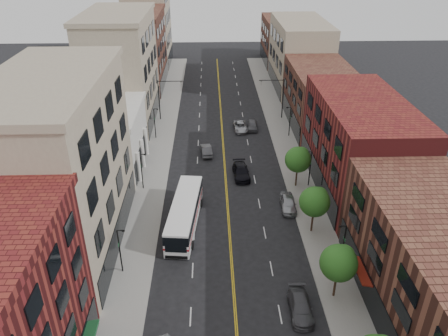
{
  "coord_description": "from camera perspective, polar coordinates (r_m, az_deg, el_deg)",
  "views": [
    {
      "loc": [
        -1.93,
        -25.75,
        30.2
      ],
      "look_at": [
        -0.42,
        20.29,
        5.0
      ],
      "focal_mm": 35.0,
      "sensor_mm": 36.0,
      "label": 1
    }
  ],
  "objects": [
    {
      "name": "bldg_r_far_b",
      "position": [
        96.51,
        9.8,
        14.37
      ],
      "size": [
        10.0,
        22.0,
        14.0
      ],
      "primitive_type": "cube",
      "color": "gray",
      "rests_on": "ground"
    },
    {
      "name": "car_parked_mid",
      "position": [
        41.34,
        9.95,
        -17.43
      ],
      "size": [
        2.06,
        4.82,
        1.38
      ],
      "primitive_type": "imported",
      "rotation": [
        0.0,
        0.0,
        -0.02
      ],
      "color": "#414145",
      "rests_on": "ground"
    },
    {
      "name": "bldg_l_far_a",
      "position": [
        78.2,
        -13.22,
        12.21
      ],
      "size": [
        10.0,
        20.0,
        18.0
      ],
      "primitive_type": "cube",
      "color": "gray",
      "rests_on": "ground"
    },
    {
      "name": "bldg_l_far_c",
      "position": [
        114.56,
        -9.91,
        18.13
      ],
      "size": [
        10.0,
        16.0,
        20.0
      ],
      "primitive_type": "cube",
      "color": "gray",
      "rests_on": "ground"
    },
    {
      "name": "bldg_r_far_a",
      "position": [
        77.45,
        12.53,
        9.01
      ],
      "size": [
        10.0,
        20.0,
        10.0
      ],
      "primitive_type": "cube",
      "color": "brown",
      "rests_on": "ground"
    },
    {
      "name": "tree_r_1",
      "position": [
        41.2,
        14.85,
        -11.75
      ],
      "size": [
        3.4,
        3.4,
        5.59
      ],
      "color": "black",
      "rests_on": "sidewalk_right"
    },
    {
      "name": "ground",
      "position": [
        39.74,
        1.68,
        -20.81
      ],
      "size": [
        220.0,
        220.0,
        0.0
      ],
      "primitive_type": "plane",
      "color": "black",
      "rests_on": "ground"
    },
    {
      "name": "signal_mast_right",
      "position": [
        79.0,
        7.21,
        9.58
      ],
      "size": [
        4.49,
        0.18,
        7.2
      ],
      "color": "black",
      "rests_on": "sidewalk_right"
    },
    {
      "name": "bldg_l_tanoffice",
      "position": [
        46.67,
        -20.48,
        -0.31
      ],
      "size": [
        10.0,
        22.0,
        18.0
      ],
      "primitive_type": "cube",
      "color": "gray",
      "rests_on": "ground"
    },
    {
      "name": "lamp_l_1",
      "position": [
        44.29,
        -13.43,
        -10.2
      ],
      "size": [
        0.81,
        0.55,
        5.05
      ],
      "color": "black",
      "rests_on": "sidewalk_left"
    },
    {
      "name": "signal_mast_left",
      "position": [
        78.5,
        -7.98,
        9.4
      ],
      "size": [
        4.49,
        0.18,
        7.2
      ],
      "color": "black",
      "rests_on": "sidewalk_left"
    },
    {
      "name": "car_lane_b",
      "position": [
        74.9,
        2.16,
        5.43
      ],
      "size": [
        2.4,
        4.88,
        1.33
      ],
      "primitive_type": "imported",
      "rotation": [
        0.0,
        0.0,
        0.04
      ],
      "color": "#A1A2A9",
      "rests_on": "ground"
    },
    {
      "name": "car_parked_far",
      "position": [
        54.17,
        8.38,
        -4.58
      ],
      "size": [
        1.98,
        4.58,
        1.54
      ],
      "primitive_type": "imported",
      "rotation": [
        0.0,
        0.0,
        -0.04
      ],
      "color": "#9D9FA5",
      "rests_on": "ground"
    },
    {
      "name": "bldg_r_near",
      "position": [
        40.7,
        27.17,
        -13.44
      ],
      "size": [
        10.0,
        26.0,
        10.0
      ],
      "primitive_type": "cube",
      "color": "brown",
      "rests_on": "ground"
    },
    {
      "name": "bldg_l_far_b",
      "position": [
        97.63,
        -11.08,
        14.73
      ],
      "size": [
        10.0,
        20.0,
        15.0
      ],
      "primitive_type": "cube",
      "color": "brown",
      "rests_on": "ground"
    },
    {
      "name": "tree_r_3",
      "position": [
        57.36,
        9.72,
        1.2
      ],
      "size": [
        3.4,
        3.4,
        5.59
      ],
      "color": "black",
      "rests_on": "sidewalk_right"
    },
    {
      "name": "lamp_l_2",
      "position": [
        57.43,
        -10.68,
        -0.17
      ],
      "size": [
        0.81,
        0.55,
        5.05
      ],
      "color": "black",
      "rests_on": "sidewalk_left"
    },
    {
      "name": "car_lane_a",
      "position": [
        60.44,
        2.25,
        -0.5
      ],
      "size": [
        2.44,
        5.34,
        1.51
      ],
      "primitive_type": "imported",
      "rotation": [
        0.0,
        0.0,
        0.06
      ],
      "color": "black",
      "rests_on": "ground"
    },
    {
      "name": "bldg_l_white",
      "position": [
        64.3,
        -15.29,
        3.56
      ],
      "size": [
        10.0,
        14.0,
        8.0
      ],
      "primitive_type": "cube",
      "color": "silver",
      "rests_on": "ground"
    },
    {
      "name": "tree_r_2",
      "position": [
        48.93,
        11.84,
        -4.21
      ],
      "size": [
        3.4,
        3.4,
        5.59
      ],
      "color": "black",
      "rests_on": "sidewalk_right"
    },
    {
      "name": "car_lane_c",
      "position": [
        75.42,
        3.73,
        5.6
      ],
      "size": [
        1.98,
        4.29,
        1.42
      ],
      "primitive_type": "imported",
      "rotation": [
        0.0,
        0.0,
        -0.07
      ],
      "color": "#515156",
      "rests_on": "ground"
    },
    {
      "name": "lamp_r_2",
      "position": [
        58.16,
        11.15,
        0.17
      ],
      "size": [
        0.81,
        0.55,
        5.05
      ],
      "color": "black",
      "rests_on": "sidewalk_right"
    },
    {
      "name": "city_bus",
      "position": [
        50.25,
        -5.17,
        -5.81
      ],
      "size": [
        3.94,
        12.53,
        3.17
      ],
      "rotation": [
        0.0,
        0.0,
        -0.1
      ],
      "color": "white",
      "rests_on": "ground"
    },
    {
      "name": "sidewalk_right",
      "position": [
        68.85,
        8.3,
        2.41
      ],
      "size": [
        4.0,
        110.0,
        0.15
      ],
      "primitive_type": "cube",
      "color": "gray",
      "rests_on": "ground"
    },
    {
      "name": "bldg_r_far_c",
      "position": [
        116.0,
        7.87,
        16.13
      ],
      "size": [
        10.0,
        18.0,
        11.0
      ],
      "primitive_type": "cube",
      "color": "brown",
      "rests_on": "ground"
    },
    {
      "name": "car_lane_behind",
      "position": [
        66.53,
        -2.32,
        2.35
      ],
      "size": [
        1.98,
        4.47,
        1.43
      ],
      "primitive_type": "imported",
      "rotation": [
        0.0,
        0.0,
        3.25
      ],
      "color": "#444448",
      "rests_on": "ground"
    },
    {
      "name": "lamp_l_3",
      "position": [
        71.74,
        -9.01,
        6.01
      ],
      "size": [
        0.81,
        0.55,
        5.05
      ],
      "color": "black",
      "rests_on": "sidewalk_left"
    },
    {
      "name": "lamp_r_1",
      "position": [
        45.24,
        15.3,
        -9.54
      ],
      "size": [
        0.81,
        0.55,
        5.05
      ],
      "color": "black",
      "rests_on": "sidewalk_right"
    },
    {
      "name": "bldg_r_mid",
      "position": [
        58.47,
        17.22,
        2.87
      ],
      "size": [
        10.0,
        22.0,
        12.0
      ],
      "primitive_type": "cube",
      "color": "maroon",
      "rests_on": "ground"
    },
    {
      "name": "lamp_r_3",
      "position": [
        72.32,
        8.57,
        6.23
      ],
      "size": [
        0.81,
        0.55,
        5.05
      ],
      "color": "black",
      "rests_on": "sidewalk_right"
    },
    {
      "name": "sidewalk_left",
      "position": [
        68.29,
        -8.48,
        2.17
      ],
      "size": [
        4.0,
        110.0,
        0.15
      ],
      "primitive_type": "cube",
      "color": "gray",
      "rests_on": "ground"
    }
  ]
}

